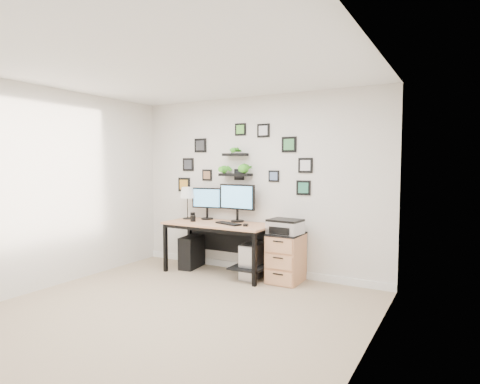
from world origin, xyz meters
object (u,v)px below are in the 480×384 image
Objects in this scene: mug at (193,219)px; pc_tower_black at (192,252)px; pc_tower_grey at (253,261)px; file_cabinet at (286,258)px; printer at (285,226)px; monitor_left at (207,201)px; monitor_right at (237,200)px; table_lamp at (187,193)px; desk at (222,231)px.

mug reaches higher than pc_tower_black.
pc_tower_black reaches higher than pc_tower_grey.
file_cabinet is at bearing -7.49° from pc_tower_black.
pc_tower_black is 1.66m from printer.
printer is at bearing -7.03° from monitor_left.
file_cabinet is (1.44, 0.16, -0.46)m from mug.
monitor_right is 6.78× the size of mug.
printer is at bearing -8.78° from pc_tower_black.
table_lamp reaches higher than pc_tower_grey.
monitor_left is at bearing 153.72° from desk.
desk is 0.70m from pc_tower_black.
mug is at bearing -166.62° from desk.
table_lamp is (-0.84, -0.09, 0.07)m from monitor_right.
monitor_left reaches higher than printer.
mug is at bearing -173.51° from file_cabinet.
monitor_right is 0.72m from mug.
mug is at bearing -174.91° from printer.
mug is 1.44m from printer.
pc_tower_black is (-0.19, -0.14, -0.79)m from monitor_left.
file_cabinet is at bearing 90.42° from printer.
desk reaches higher than pc_tower_black.
printer is at bearing 1.31° from desk.
mug is at bearing -38.50° from table_lamp.
monitor_right reaches higher than printer.
monitor_left is 1.08× the size of printer.
monitor_left reaches higher than mug.
pc_tower_black is at bearing -179.66° from file_cabinet.
mug is 1.52m from file_cabinet.
pc_tower_grey is (1.20, -0.08, -0.91)m from table_lamp.
printer is at bearing 5.09° from mug.
desk is at bearing 13.38° from mug.
monitor_left is 0.54m from monitor_right.
desk is 3.19× the size of pc_tower_grey.
mug is 0.20× the size of printer.
pc_tower_black is 1.09m from pc_tower_grey.
monitor_left is 0.34m from table_lamp.
table_lamp is 0.48m from mug.
table_lamp reaches higher than mug.
monitor_right is at bearing 2.97° from pc_tower_black.
monitor_right is 1.21× the size of pc_tower_grey.
pc_tower_black is 0.73× the size of file_cabinet.
monitor_right is at bearing 168.87° from printer.
desk reaches higher than file_cabinet.
monitor_right reaches higher than pc_tower_grey.
monitor_right is at bearing 154.32° from pc_tower_grey.
desk is 0.52m from monitor_right.
mug is 1.11m from pc_tower_grey.
monitor_left reaches higher than desk.
file_cabinet is (1.39, -0.14, -0.70)m from monitor_left.
file_cabinet reaches higher than pc_tower_grey.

